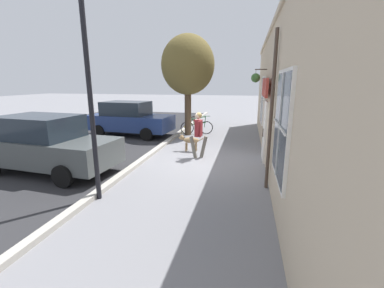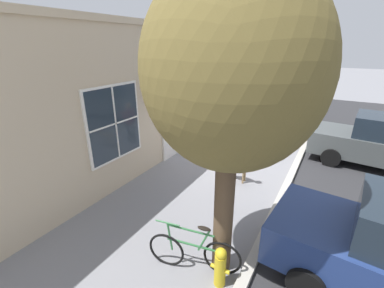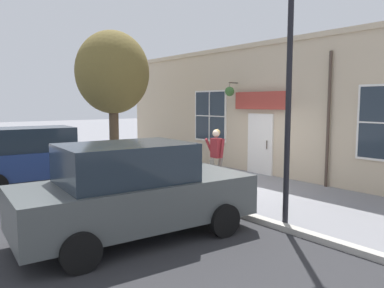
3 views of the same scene
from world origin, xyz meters
name	(u,v)px [view 1 (image 1 of 3)]	position (x,y,z in m)	size (l,w,h in m)	color
ground_plane	(201,161)	(0.00, 0.00, 0.00)	(90.00, 90.00, 0.00)	gray
curb_and_road	(58,151)	(5.85, 0.00, 0.02)	(10.10, 28.00, 0.12)	#B2ADA3
storefront_facade	(274,97)	(-2.34, -0.01, 2.28)	(0.95, 18.00, 4.55)	#C6B293
pedestrian_walking	(198,131)	(0.16, -0.39, 1.01)	(0.66, 0.57, 1.68)	#6B665B
dog_on_leash	(190,140)	(0.68, -1.22, 0.45)	(1.06, 0.27, 0.67)	#997A51
street_tree_by_curb	(188,67)	(1.49, -4.46, 3.44)	(2.67, 2.41, 5.03)	brown
leaning_bicycle	(197,127)	(1.07, -4.75, 0.38)	(1.68, 0.51, 1.00)	black
parked_car_nearest_curb	(129,119)	(4.41, -3.64, 0.88)	(4.44, 2.22, 1.75)	navy
parked_car_mid_block	(46,144)	(4.45, 2.06, 0.88)	(4.44, 2.22, 1.75)	#474C4C
street_lamp	(86,58)	(1.85, 3.46, 3.23)	(0.32, 0.32, 4.97)	black
fire_hydrant	(187,126)	(1.64, -4.82, 0.40)	(0.34, 0.20, 0.77)	gold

